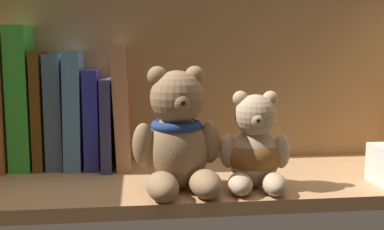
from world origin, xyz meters
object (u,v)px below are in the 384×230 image
Objects in this scene: book_3 at (41,110)px; book_5 at (75,110)px; book_4 at (57,111)px; book_7 at (108,122)px; teddy_bear_smaller at (255,150)px; teddy_bear_larger at (178,138)px; book_2 at (23,98)px; book_1 at (3,99)px; book_6 at (93,118)px; book_8 at (122,106)px.

book_5 is at bearing 0.00° from book_3.
book_4 is at bearing 180.00° from book_5.
book_7 is (11.34, 0.00, -2.32)cm from book_3.
book_3 reaches higher than teddy_bear_smaller.
teddy_bear_larger is (19.65, -16.87, -2.12)cm from book_4.
book_4 is 3.20cm from book_5.
book_2 reaches higher than teddy_bear_smaller.
book_1 is 1.42× the size of book_6.
teddy_bear_larger is (8.44, -16.87, -2.79)cm from book_8.
teddy_bear_smaller is at bearing -37.27° from book_7.
book_6 is (3.04, 0.00, -1.46)cm from book_5.
book_3 is at bearing 0.00° from book_1.
book_7 is at bearing 0.00° from book_3.
book_5 is 1.39× the size of teddy_bear_smaller.
book_6 is (15.13, 0.00, -3.55)cm from book_1.
book_5 is (3.19, 0.00, 0.16)cm from book_4.
book_3 is at bearing 153.25° from teddy_bear_smaller.
book_1 is 6.60cm from book_3.
book_4 is 35.55cm from teddy_bear_smaller.
book_6 is 1.10× the size of book_7.
book_2 is at bearing 180.00° from book_4.
book_5 is (8.76, 0.00, -2.16)cm from book_2.
book_4 is at bearing 180.00° from book_8.
book_7 is (2.51, 0.00, -0.74)cm from book_6.
book_5 is at bearing 180.00° from book_8.
book_7 is at bearing 0.00° from book_2.
book_7 is at bearing 0.00° from book_4.
book_3 is 11.58cm from book_7.
book_3 is 1.41× the size of teddy_bear_smaller.
book_2 is 1.35× the size of teddy_bear_larger.
book_6 is 21.57cm from teddy_bear_larger.
book_6 is 0.81× the size of book_8.
book_2 is 6.03cm from book_4.
book_7 is at bearing 0.00° from book_1.
book_2 is 1.56× the size of book_7.
teddy_bear_larger reaches higher than teddy_bear_smaller.
teddy_bear_smaller is at bearing -22.99° from book_1.
book_2 reaches higher than book_7.
book_5 reaches higher than teddy_bear_larger.
teddy_bear_larger is at bearing -57.13° from book_7.
book_7 is at bearing 0.00° from book_5.
book_4 is 0.98× the size of book_5.
book_3 reaches higher than teddy_bear_larger.
teddy_bear_smaller is (27.80, -16.93, -4.32)cm from book_5.
book_3 is (6.30, 0.00, -1.98)cm from book_1.
book_8 reaches higher than teddy_bear_smaller.
book_8 is 1.46× the size of teddy_bear_smaller.
book_1 is 3.34cm from book_2.
book_4 is (8.90, 0.00, -2.26)cm from book_1.
book_8 is at bearing 0.00° from book_6.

